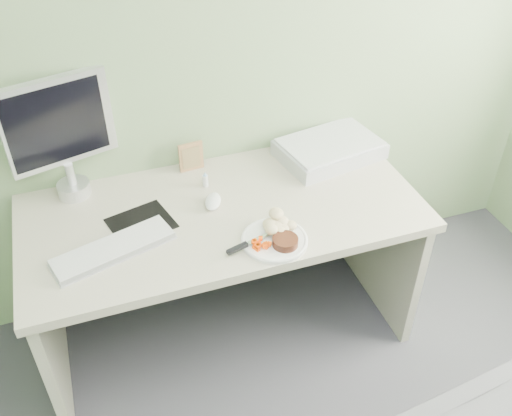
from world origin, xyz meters
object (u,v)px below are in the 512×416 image
object	(u,v)px
desk	(224,243)
plate	(274,240)
monitor	(60,132)
scanner	(329,150)

from	to	relation	value
desk	plate	bearing A→B (deg)	-62.72
desk	monitor	bearing A→B (deg)	150.34
scanner	monitor	xyz separation A→B (m)	(-1.12, 0.10, 0.25)
monitor	plate	bearing A→B (deg)	-55.25
desk	monitor	xyz separation A→B (m)	(-0.55, 0.31, 0.47)
plate	monitor	bearing A→B (deg)	140.34
monitor	desk	bearing A→B (deg)	-45.25
plate	monitor	size ratio (longest dim) A/B	0.49
plate	scanner	world-z (taller)	scanner
scanner	monitor	bearing A→B (deg)	164.66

